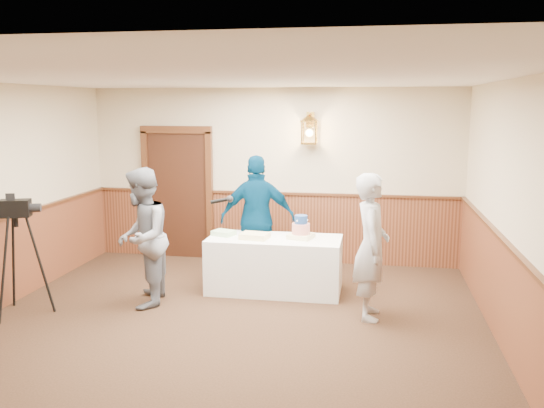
{
  "coord_description": "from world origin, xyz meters",
  "views": [
    {
      "loc": [
        1.58,
        -5.59,
        2.53
      ],
      "look_at": [
        0.3,
        1.7,
        1.25
      ],
      "focal_mm": 38.0,
      "sensor_mm": 36.0,
      "label": 1
    }
  ],
  "objects_px": {
    "display_table": "(275,265)",
    "tv_camera_rig": "(19,263)",
    "tiered_cake": "(301,229)",
    "sheet_cake_yellow": "(255,236)",
    "baker": "(371,246)",
    "interviewer": "(142,238)",
    "assistant_p": "(258,219)",
    "sheet_cake_green": "(224,233)"
  },
  "relations": [
    {
      "from": "tv_camera_rig",
      "to": "display_table",
      "type": "bearing_deg",
      "value": 6.22
    },
    {
      "from": "sheet_cake_green",
      "to": "interviewer",
      "type": "bearing_deg",
      "value": -133.81
    },
    {
      "from": "interviewer",
      "to": "display_table",
      "type": "bearing_deg",
      "value": 107.21
    },
    {
      "from": "tiered_cake",
      "to": "sheet_cake_yellow",
      "type": "bearing_deg",
      "value": -168.02
    },
    {
      "from": "baker",
      "to": "sheet_cake_green",
      "type": "bearing_deg",
      "value": 65.48
    },
    {
      "from": "interviewer",
      "to": "tv_camera_rig",
      "type": "xyz_separation_m",
      "value": [
        -1.35,
        -0.56,
        -0.24
      ]
    },
    {
      "from": "display_table",
      "to": "tiered_cake",
      "type": "height_order",
      "value": "tiered_cake"
    },
    {
      "from": "sheet_cake_yellow",
      "to": "interviewer",
      "type": "distance_m",
      "value": 1.49
    },
    {
      "from": "sheet_cake_yellow",
      "to": "assistant_p",
      "type": "relative_size",
      "value": 0.2
    },
    {
      "from": "sheet_cake_green",
      "to": "interviewer",
      "type": "height_order",
      "value": "interviewer"
    },
    {
      "from": "display_table",
      "to": "baker",
      "type": "relative_size",
      "value": 1.03
    },
    {
      "from": "sheet_cake_green",
      "to": "baker",
      "type": "bearing_deg",
      "value": -21.76
    },
    {
      "from": "tiered_cake",
      "to": "sheet_cake_yellow",
      "type": "xyz_separation_m",
      "value": [
        -0.61,
        -0.13,
        -0.09
      ]
    },
    {
      "from": "tiered_cake",
      "to": "baker",
      "type": "xyz_separation_m",
      "value": [
        0.94,
        -0.81,
        0.0
      ]
    },
    {
      "from": "tiered_cake",
      "to": "interviewer",
      "type": "bearing_deg",
      "value": -155.44
    },
    {
      "from": "display_table",
      "to": "sheet_cake_green",
      "type": "height_order",
      "value": "sheet_cake_green"
    },
    {
      "from": "display_table",
      "to": "assistant_p",
      "type": "xyz_separation_m",
      "value": [
        -0.33,
        0.46,
        0.54
      ]
    },
    {
      "from": "display_table",
      "to": "sheet_cake_green",
      "type": "relative_size",
      "value": 6.37
    },
    {
      "from": "interviewer",
      "to": "assistant_p",
      "type": "height_order",
      "value": "assistant_p"
    },
    {
      "from": "display_table",
      "to": "assistant_p",
      "type": "relative_size",
      "value": 0.99
    },
    {
      "from": "assistant_p",
      "to": "interviewer",
      "type": "bearing_deg",
      "value": 36.07
    },
    {
      "from": "tv_camera_rig",
      "to": "sheet_cake_green",
      "type": "bearing_deg",
      "value": 13.78
    },
    {
      "from": "assistant_p",
      "to": "tv_camera_rig",
      "type": "distance_m",
      "value": 3.18
    },
    {
      "from": "interviewer",
      "to": "baker",
      "type": "height_order",
      "value": "interviewer"
    },
    {
      "from": "baker",
      "to": "tiered_cake",
      "type": "bearing_deg",
      "value": 46.55
    },
    {
      "from": "tiered_cake",
      "to": "baker",
      "type": "relative_size",
      "value": 0.21
    },
    {
      "from": "tiered_cake",
      "to": "tv_camera_rig",
      "type": "height_order",
      "value": "tv_camera_rig"
    },
    {
      "from": "baker",
      "to": "tv_camera_rig",
      "type": "bearing_deg",
      "value": 95.74
    },
    {
      "from": "tiered_cake",
      "to": "interviewer",
      "type": "xyz_separation_m",
      "value": [
        -1.91,
        -0.87,
        0.01
      ]
    },
    {
      "from": "baker",
      "to": "assistant_p",
      "type": "height_order",
      "value": "assistant_p"
    },
    {
      "from": "sheet_cake_yellow",
      "to": "baker",
      "type": "height_order",
      "value": "baker"
    },
    {
      "from": "assistant_p",
      "to": "baker",
      "type": "bearing_deg",
      "value": 132.25
    },
    {
      "from": "assistant_p",
      "to": "tv_camera_rig",
      "type": "height_order",
      "value": "assistant_p"
    },
    {
      "from": "sheet_cake_yellow",
      "to": "assistant_p",
      "type": "bearing_deg",
      "value": 97.01
    },
    {
      "from": "display_table",
      "to": "tiered_cake",
      "type": "relative_size",
      "value": 4.83
    },
    {
      "from": "baker",
      "to": "sheet_cake_yellow",
      "type": "bearing_deg",
      "value": 63.61
    },
    {
      "from": "sheet_cake_yellow",
      "to": "sheet_cake_green",
      "type": "bearing_deg",
      "value": 164.83
    },
    {
      "from": "sheet_cake_yellow",
      "to": "tv_camera_rig",
      "type": "distance_m",
      "value": 2.95
    },
    {
      "from": "sheet_cake_yellow",
      "to": "baker",
      "type": "distance_m",
      "value": 1.7
    },
    {
      "from": "baker",
      "to": "assistant_p",
      "type": "distance_m",
      "value": 2.04
    },
    {
      "from": "display_table",
      "to": "interviewer",
      "type": "relative_size",
      "value": 1.02
    },
    {
      "from": "display_table",
      "to": "tv_camera_rig",
      "type": "bearing_deg",
      "value": -154.26
    }
  ]
}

